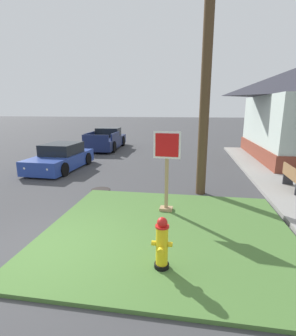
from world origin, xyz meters
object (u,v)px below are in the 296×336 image
at_px(pickup_truck_navy, 106,140).
at_px(street_bench, 293,177).
at_px(fire_hydrant, 162,244).
at_px(parked_sedan_blue, 61,158).
at_px(manhole_cover, 101,190).
at_px(utility_pole, 208,42).
at_px(stop_sign, 167,173).

relative_size(pickup_truck_navy, street_bench, 3.54).
height_order(fire_hydrant, parked_sedan_blue, parked_sedan_blue).
relative_size(fire_hydrant, manhole_cover, 1.42).
bearing_deg(fire_hydrant, utility_pole, 79.14).
bearing_deg(manhole_cover, utility_pole, 3.22).
bearing_deg(pickup_truck_navy, street_bench, -41.84).
bearing_deg(parked_sedan_blue, stop_sign, -39.35).
height_order(manhole_cover, utility_pole, utility_pole).
relative_size(stop_sign, manhole_cover, 3.23).
bearing_deg(manhole_cover, pickup_truck_navy, 106.86).
xyz_separation_m(fire_hydrant, stop_sign, (-0.16, 2.70, 0.64)).
distance_m(fire_hydrant, street_bench, 6.63).
bearing_deg(street_bench, utility_pole, -169.50).
relative_size(fire_hydrant, utility_pole, 0.10).
height_order(parked_sedan_blue, pickup_truck_navy, pickup_truck_navy).
bearing_deg(street_bench, manhole_cover, -173.32).
bearing_deg(stop_sign, utility_pole, 61.33).
distance_m(fire_hydrant, parked_sedan_blue, 9.32).
height_order(parked_sedan_blue, utility_pole, utility_pole).
bearing_deg(fire_hydrant, street_bench, 51.77).
bearing_deg(pickup_truck_navy, utility_pole, -55.04).
bearing_deg(utility_pole, street_bench, 10.50).
xyz_separation_m(stop_sign, pickup_truck_navy, (-5.45, 11.21, -0.58)).
height_order(manhole_cover, pickup_truck_navy, pickup_truck_navy).
relative_size(street_bench, utility_pole, 0.15).
distance_m(stop_sign, parked_sedan_blue, 7.30).
relative_size(manhole_cover, parked_sedan_blue, 0.17).
distance_m(parked_sedan_blue, street_bench, 10.10).
bearing_deg(fire_hydrant, pickup_truck_navy, 111.98).
xyz_separation_m(stop_sign, street_bench, (4.26, 2.51, -0.61)).
bearing_deg(parked_sedan_blue, street_bench, -11.99).
bearing_deg(manhole_cover, fire_hydrant, -58.18).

